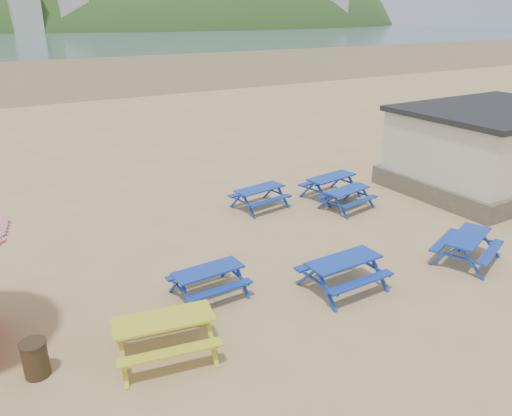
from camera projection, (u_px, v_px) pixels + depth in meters
ground at (286, 256)px, 14.31m from camera, size 400.00×400.00×0.00m
wet_sand at (19, 72)px, 58.08m from camera, size 400.00×400.00×0.00m
picnic_table_blue_a at (260, 198)px, 17.72m from camera, size 1.98×1.68×0.75m
picnic_table_blue_b at (331, 187)px, 18.73m from camera, size 2.17×1.85×0.82m
picnic_table_blue_c at (347, 199)px, 17.65m from camera, size 1.94×1.67×0.72m
picnic_table_blue_d at (209, 282)px, 12.21m from camera, size 1.76×1.43×0.72m
picnic_table_blue_e at (343, 274)px, 12.52m from camera, size 1.97×1.60×0.82m
picnic_table_blue_f at (467, 248)px, 13.90m from camera, size 2.29×2.08×0.78m
picnic_table_yellow at (164, 336)px, 10.09m from camera, size 2.28×1.97×0.84m
litter_bin at (35, 359)px, 9.49m from camera, size 0.51×0.51×0.75m
amenity_block at (493, 147)px, 19.59m from camera, size 7.40×5.40×3.15m
headland_town at (172, 48)px, 244.08m from camera, size 264.00×144.00×108.00m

